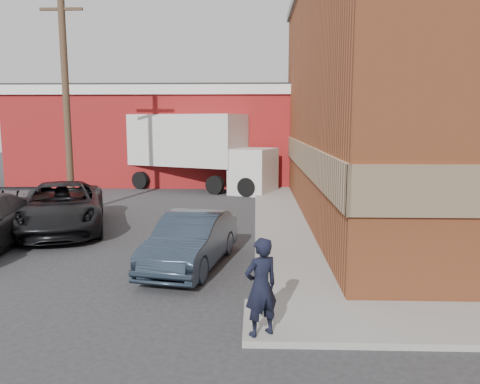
% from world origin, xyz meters
% --- Properties ---
extents(ground, '(90.00, 90.00, 0.00)m').
position_xyz_m(ground, '(0.00, 0.00, 0.00)').
color(ground, '#28282B').
rests_on(ground, ground).
extents(sidewalk_west, '(1.80, 18.00, 0.12)m').
position_xyz_m(sidewalk_west, '(0.60, 9.00, 0.06)').
color(sidewalk_west, gray).
rests_on(sidewalk_west, ground).
extents(warehouse, '(16.30, 8.30, 5.60)m').
position_xyz_m(warehouse, '(-6.00, 20.00, 2.81)').
color(warehouse, maroon).
rests_on(warehouse, ground).
extents(utility_pole, '(2.00, 0.26, 9.00)m').
position_xyz_m(utility_pole, '(-7.50, 9.00, 4.75)').
color(utility_pole, brown).
rests_on(utility_pole, ground).
extents(man, '(0.71, 0.64, 1.64)m').
position_xyz_m(man, '(-0.20, -1.55, 0.94)').
color(man, black).
rests_on(man, sidewalk_south).
extents(sedan, '(2.15, 4.25, 1.34)m').
position_xyz_m(sedan, '(-1.89, 2.42, 0.67)').
color(sedan, '#283443').
rests_on(sedan, ground).
extents(suv_a, '(4.25, 6.21, 1.58)m').
position_xyz_m(suv_a, '(-6.74, 6.23, 0.79)').
color(suv_a, black).
rests_on(suv_a, ground).
extents(box_truck, '(8.32, 5.31, 3.96)m').
position_xyz_m(box_truck, '(-3.29, 15.70, 2.29)').
color(box_truck, silver).
rests_on(box_truck, ground).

